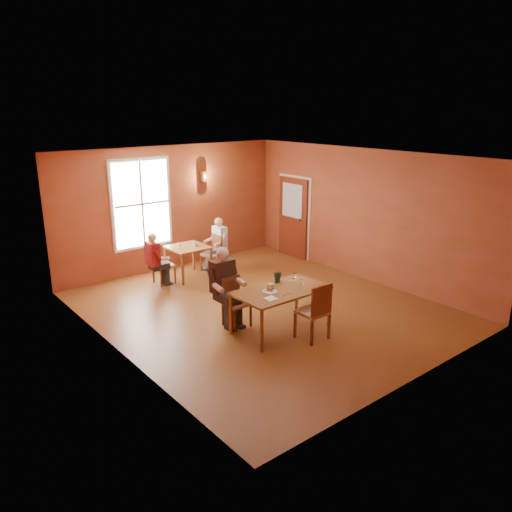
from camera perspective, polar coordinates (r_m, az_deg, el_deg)
ground at (r=10.05m, az=0.72°, el=-6.00°), size 6.00×7.00×0.01m
wall_back at (r=12.40m, az=-9.66°, el=5.45°), size 6.00×0.04×3.00m
wall_front at (r=7.34m, az=18.47°, el=-3.18°), size 6.00×0.04×3.00m
wall_left at (r=8.07m, az=-15.90°, el=-1.15°), size 0.04×7.00×3.00m
wall_right at (r=11.66m, az=12.22°, el=4.59°), size 0.04×7.00×3.00m
ceiling at (r=9.30m, az=0.79°, el=11.28°), size 6.00×7.00×0.04m
window at (r=11.95m, az=-12.94°, el=5.82°), size 1.36×0.10×1.96m
door at (r=13.24m, az=4.22°, el=4.38°), size 0.12×1.04×2.10m
wall_sconce at (r=12.66m, az=-6.00°, el=9.04°), size 0.16×0.16×0.28m
main_table at (r=8.98m, az=2.85°, el=-6.18°), size 1.68×0.94×0.79m
chair_diner_main at (r=9.13m, az=-2.23°, el=-5.34°), size 0.40×0.40×0.92m
diner_main at (r=9.02m, az=-2.13°, el=-3.93°), size 0.57×0.57×1.41m
chair_empty at (r=8.68m, az=6.47°, el=-6.21°), size 0.46×0.46×1.04m
plate_food at (r=8.69m, az=1.59°, el=-4.05°), size 0.35×0.35×0.03m
sandwich at (r=8.74m, az=1.65°, el=-3.65°), size 0.09×0.09×0.11m
goblet_a at (r=9.15m, az=4.36°, el=-2.46°), size 0.08×0.08×0.20m
goblet_c at (r=8.84m, az=5.24°, el=-3.17°), size 0.09×0.09×0.21m
menu_stand at (r=9.12m, az=2.47°, el=-2.49°), size 0.12×0.06×0.20m
knife at (r=8.61m, az=3.60°, el=-4.39°), size 0.20×0.02×0.00m
napkin at (r=8.42m, az=1.69°, el=-4.87°), size 0.20×0.20×0.01m
second_table at (r=11.81m, az=-7.74°, el=-0.68°), size 0.85×0.85×0.75m
chair_diner_white at (r=12.12m, az=-5.13°, el=0.23°), size 0.40×0.40×0.90m
diner_white at (r=12.09m, az=-5.03°, el=1.04°), size 0.50×0.50×1.24m
chair_diner_maroon at (r=11.49m, az=-10.51°, el=-0.95°), size 0.39×0.39×0.89m
diner_maroon at (r=11.43m, az=-10.69°, el=-0.26°), size 0.48×0.48×1.19m
cup_a at (r=11.70m, az=-6.93°, el=1.33°), size 0.14×0.14×0.09m
cup_b at (r=11.70m, az=-8.73°, el=1.26°), size 0.12×0.12×0.09m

